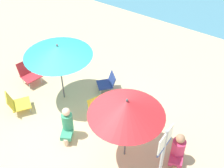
{
  "coord_description": "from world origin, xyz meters",
  "views": [
    {
      "loc": [
        3.78,
        -4.08,
        5.95
      ],
      "look_at": [
        0.21,
        1.07,
        0.7
      ],
      "focal_mm": 46.63,
      "sensor_mm": 36.0,
      "label": 1
    }
  ],
  "objects_px": {
    "beach_chair_a": "(99,109)",
    "warning_sign": "(162,158)",
    "beach_bag": "(143,119)",
    "beach_chair_b": "(29,72)",
    "umbrella_red": "(127,108)",
    "person_a": "(178,150)",
    "person_b": "(67,124)",
    "beach_chair_c": "(108,82)",
    "umbrella_teal": "(58,51)",
    "beach_chair_d": "(16,103)"
  },
  "relations": [
    {
      "from": "person_a",
      "to": "warning_sign",
      "type": "bearing_deg",
      "value": -13.89
    },
    {
      "from": "beach_bag",
      "to": "beach_chair_a",
      "type": "bearing_deg",
      "value": -155.11
    },
    {
      "from": "warning_sign",
      "to": "umbrella_red",
      "type": "bearing_deg",
      "value": 152.26
    },
    {
      "from": "umbrella_red",
      "to": "beach_chair_a",
      "type": "xyz_separation_m",
      "value": [
        -1.25,
        0.64,
        -1.28
      ]
    },
    {
      "from": "umbrella_red",
      "to": "person_b",
      "type": "distance_m",
      "value": 1.92
    },
    {
      "from": "umbrella_teal",
      "to": "person_b",
      "type": "height_order",
      "value": "umbrella_teal"
    },
    {
      "from": "umbrella_red",
      "to": "beach_chair_d",
      "type": "height_order",
      "value": "umbrella_red"
    },
    {
      "from": "warning_sign",
      "to": "beach_chair_c",
      "type": "bearing_deg",
      "value": 141.5
    },
    {
      "from": "beach_chair_b",
      "to": "person_b",
      "type": "distance_m",
      "value": 2.71
    },
    {
      "from": "umbrella_red",
      "to": "warning_sign",
      "type": "relative_size",
      "value": 0.83
    },
    {
      "from": "warning_sign",
      "to": "beach_bag",
      "type": "xyz_separation_m",
      "value": [
        -1.32,
        1.79,
        -1.33
      ]
    },
    {
      "from": "umbrella_teal",
      "to": "beach_bag",
      "type": "bearing_deg",
      "value": 10.02
    },
    {
      "from": "beach_chair_c",
      "to": "person_a",
      "type": "bearing_deg",
      "value": 108.88
    },
    {
      "from": "beach_chair_d",
      "to": "beach_bag",
      "type": "relative_size",
      "value": 2.68
    },
    {
      "from": "beach_chair_b",
      "to": "beach_chair_c",
      "type": "xyz_separation_m",
      "value": [
        2.3,
        1.06,
        -0.05
      ]
    },
    {
      "from": "beach_chair_b",
      "to": "beach_chair_d",
      "type": "height_order",
      "value": "beach_chair_b"
    },
    {
      "from": "person_a",
      "to": "beach_bag",
      "type": "xyz_separation_m",
      "value": [
        -1.26,
        0.62,
        -0.28
      ]
    },
    {
      "from": "beach_chair_c",
      "to": "beach_chair_d",
      "type": "distance_m",
      "value": 2.71
    },
    {
      "from": "beach_chair_b",
      "to": "person_b",
      "type": "bearing_deg",
      "value": -10.42
    },
    {
      "from": "person_a",
      "to": "person_b",
      "type": "xyz_separation_m",
      "value": [
        -2.64,
        -0.89,
        0.03
      ]
    },
    {
      "from": "umbrella_red",
      "to": "beach_chair_b",
      "type": "xyz_separation_m",
      "value": [
        -4.03,
        0.66,
        -1.23
      ]
    },
    {
      "from": "person_b",
      "to": "warning_sign",
      "type": "bearing_deg",
      "value": 54.93
    },
    {
      "from": "umbrella_teal",
      "to": "beach_chair_b",
      "type": "height_order",
      "value": "umbrella_teal"
    },
    {
      "from": "umbrella_red",
      "to": "person_a",
      "type": "relative_size",
      "value": 2.11
    },
    {
      "from": "umbrella_teal",
      "to": "beach_chair_a",
      "type": "bearing_deg",
      "value": -3.16
    },
    {
      "from": "umbrella_red",
      "to": "beach_bag",
      "type": "height_order",
      "value": "umbrella_red"
    },
    {
      "from": "person_a",
      "to": "beach_chair_c",
      "type": "bearing_deg",
      "value": -129.32
    },
    {
      "from": "beach_chair_b",
      "to": "warning_sign",
      "type": "distance_m",
      "value": 5.48
    },
    {
      "from": "beach_chair_a",
      "to": "warning_sign",
      "type": "distance_m",
      "value": 2.98
    },
    {
      "from": "person_a",
      "to": "beach_bag",
      "type": "bearing_deg",
      "value": -132.98
    },
    {
      "from": "person_b",
      "to": "warning_sign",
      "type": "height_order",
      "value": "warning_sign"
    },
    {
      "from": "umbrella_red",
      "to": "beach_chair_c",
      "type": "xyz_separation_m",
      "value": [
        -1.73,
        1.72,
        -1.28
      ]
    },
    {
      "from": "beach_chair_b",
      "to": "beach_bag",
      "type": "relative_size",
      "value": 2.37
    },
    {
      "from": "beach_chair_a",
      "to": "beach_chair_b",
      "type": "bearing_deg",
      "value": -158.17
    },
    {
      "from": "beach_chair_c",
      "to": "person_a",
      "type": "xyz_separation_m",
      "value": [
        2.85,
        -1.19,
        0.12
      ]
    },
    {
      "from": "beach_chair_b",
      "to": "beach_chair_c",
      "type": "distance_m",
      "value": 2.53
    },
    {
      "from": "beach_chair_a",
      "to": "beach_chair_b",
      "type": "height_order",
      "value": "beach_chair_b"
    },
    {
      "from": "beach_chair_a",
      "to": "beach_chair_d",
      "type": "xyz_separation_m",
      "value": [
        -2.07,
        -1.12,
        -0.01
      ]
    },
    {
      "from": "person_b",
      "to": "warning_sign",
      "type": "relative_size",
      "value": 0.42
    },
    {
      "from": "umbrella_teal",
      "to": "warning_sign",
      "type": "relative_size",
      "value": 0.83
    },
    {
      "from": "umbrella_teal",
      "to": "umbrella_red",
      "type": "xyz_separation_m",
      "value": [
        2.63,
        -0.72,
        -0.07
      ]
    },
    {
      "from": "beach_chair_c",
      "to": "beach_bag",
      "type": "bearing_deg",
      "value": 111.93
    },
    {
      "from": "umbrella_teal",
      "to": "warning_sign",
      "type": "distance_m",
      "value": 4.05
    },
    {
      "from": "beach_chair_b",
      "to": "person_a",
      "type": "distance_m",
      "value": 5.15
    },
    {
      "from": "person_a",
      "to": "warning_sign",
      "type": "relative_size",
      "value": 0.39
    },
    {
      "from": "beach_chair_a",
      "to": "beach_chair_b",
      "type": "distance_m",
      "value": 2.77
    },
    {
      "from": "umbrella_teal",
      "to": "person_a",
      "type": "relative_size",
      "value": 2.13
    },
    {
      "from": "person_a",
      "to": "person_b",
      "type": "height_order",
      "value": "person_b"
    },
    {
      "from": "warning_sign",
      "to": "beach_bag",
      "type": "height_order",
      "value": "warning_sign"
    },
    {
      "from": "umbrella_teal",
      "to": "warning_sign",
      "type": "bearing_deg",
      "value": -19.52
    }
  ]
}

